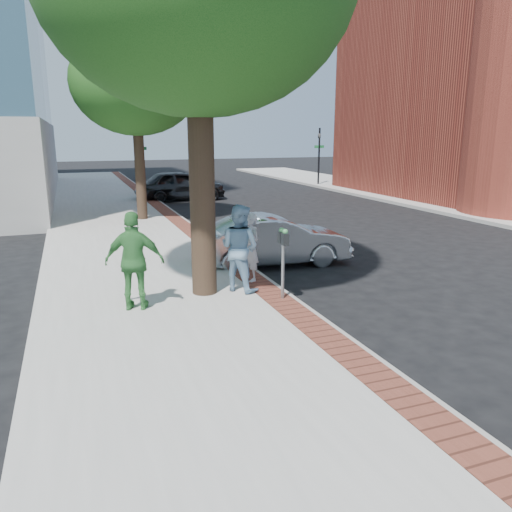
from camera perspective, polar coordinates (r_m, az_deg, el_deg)
name	(u,v)px	position (r m, az deg, el deg)	size (l,w,h in m)	color
ground	(263,326)	(9.28, 0.79, -8.05)	(120.00, 120.00, 0.00)	black
sidewalk	(129,242)	(16.46, -14.32, 1.54)	(5.00, 60.00, 0.15)	#9E9991
brick_strip	(196,235)	(16.80, -6.87, 2.40)	(0.60, 60.00, 0.01)	brown
curb	(206,237)	(16.90, -5.71, 2.23)	(0.10, 60.00, 0.15)	gray
sidewalk_far	(511,215)	(24.06, 27.09, 4.24)	(5.00, 60.00, 0.15)	#9E9991
signal_near	(141,155)	(30.32, -13.03, 11.22)	(0.70, 0.15, 3.80)	black
signal_far	(319,152)	(33.87, 7.22, 11.70)	(0.70, 0.15, 3.80)	black
tree_far	(135,83)	(20.28, -13.63, 18.68)	(4.80, 4.80, 7.14)	black
parking_meter	(283,249)	(10.04, 3.12, 0.83)	(0.12, 0.32, 1.47)	gray
person_gray	(250,247)	(11.36, -0.69, 1.00)	(0.57, 0.38, 1.57)	silver
person_officer	(239,248)	(10.64, -1.90, 0.94)	(0.91, 0.71, 1.87)	#82ABCA
person_green	(135,261)	(9.74, -13.70, -0.58)	(1.12, 0.46, 1.90)	#3A803C
sedan_silver	(273,240)	(13.36, 1.94, 1.80)	(1.43, 4.10, 1.35)	#B7B9BE
bg_car	(180,185)	(26.85, -8.63, 8.00)	(1.88, 4.66, 1.59)	black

